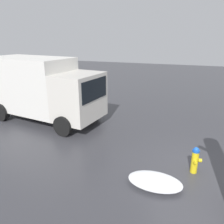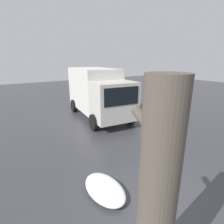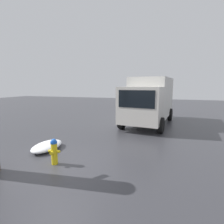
# 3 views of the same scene
# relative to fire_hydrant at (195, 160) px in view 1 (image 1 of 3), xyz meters

# --- Properties ---
(ground_plane) EXTENTS (60.00, 60.00, 0.00)m
(ground_plane) POSITION_rel_fire_hydrant_xyz_m (0.00, 0.00, -0.46)
(ground_plane) COLOR #38383D
(fire_hydrant) EXTENTS (0.32, 0.42, 0.89)m
(fire_hydrant) POSITION_rel_fire_hydrant_xyz_m (0.00, 0.00, 0.00)
(fire_hydrant) COLOR yellow
(fire_hydrant) RESTS_ON ground_plane
(delivery_truck) EXTENTS (6.32, 3.24, 3.18)m
(delivery_truck) POSITION_rel_fire_hydrant_xyz_m (7.50, -2.39, 1.25)
(delivery_truck) COLOR beige
(delivery_truck) RESTS_ON ground_plane
(snow_pile_curbside) EXTENTS (1.58, 0.93, 0.31)m
(snow_pile_curbside) POSITION_rel_fire_hydrant_xyz_m (1.05, 1.13, -0.30)
(snow_pile_curbside) COLOR white
(snow_pile_curbside) RESTS_ON ground_plane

